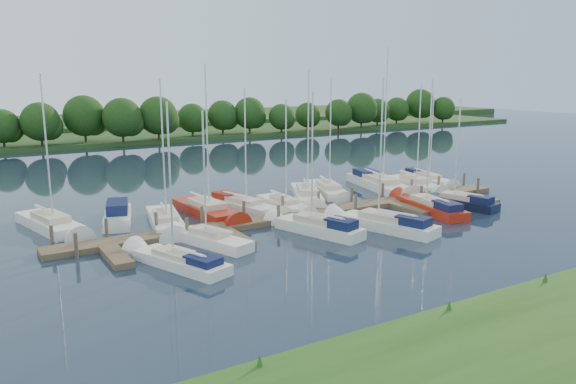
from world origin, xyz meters
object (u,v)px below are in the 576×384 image
sailboat_n_5 (285,206)px  motorboat (118,216)px  sailboat_s_2 (317,229)px  sailboat_n_0 (52,226)px  dock (314,216)px

sailboat_n_5 → motorboat: bearing=-13.3°
motorboat → sailboat_s_2: 15.56m
sailboat_n_0 → sailboat_n_5: bearing=156.5°
sailboat_n_0 → sailboat_n_5: 18.09m
sailboat_s_2 → dock: bearing=40.4°
sailboat_n_5 → sailboat_s_2: size_ratio=0.92×
motorboat → sailboat_n_5: bearing=-177.8°
dock → sailboat_s_2: 4.28m
motorboat → sailboat_n_5: (13.05, -3.26, -0.10)m
dock → sailboat_n_5: 3.81m
dock → sailboat_s_2: size_ratio=3.83×
motorboat → sailboat_s_2: (11.31, -10.69, -0.03)m
dock → sailboat_n_0: bearing=159.2°
sailboat_n_0 → motorboat: size_ratio=1.71×
dock → sailboat_n_0: (-18.29, 6.94, 0.08)m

